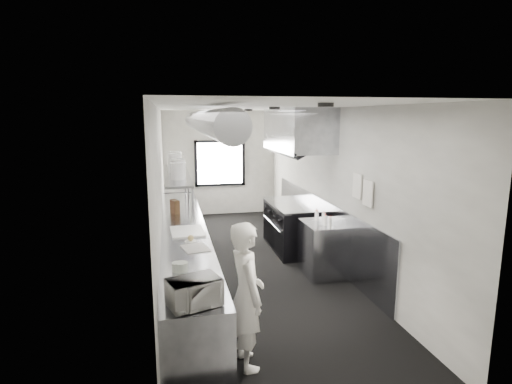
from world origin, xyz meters
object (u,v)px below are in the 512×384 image
bottle_station (323,249)px  far_work_table (179,206)px  pass_shelf (178,175)px  squeeze_bottle_d (317,216)px  microwave (194,292)px  deli_tub_b (178,267)px  prep_counter (185,254)px  squeeze_bottle_c (324,218)px  squeeze_bottle_e (316,215)px  plate_stack_c (175,163)px  squeeze_bottle_b (325,221)px  plate_stack_b (179,168)px  squeeze_bottle_a (330,223)px  range (292,226)px  knife_block (175,207)px  exhaust_hood (297,130)px  cutting_board (187,231)px  small_plate (191,241)px  line_cook (246,295)px  plate_stack_a (178,171)px  deli_tub_a (181,267)px  plate_stack_d (176,160)px

bottle_station → far_work_table: size_ratio=0.75×
pass_shelf → squeeze_bottle_d: (2.29, -1.51, -0.56)m
pass_shelf → squeeze_bottle_d: 2.80m
microwave → deli_tub_b: microwave is taller
prep_counter → squeeze_bottle_c: 2.35m
prep_counter → squeeze_bottle_e: bearing=1.5°
plate_stack_c → squeeze_bottle_b: plate_stack_c is taller
plate_stack_b → squeeze_bottle_a: bearing=-34.4°
range → knife_block: size_ratio=6.50×
exhaust_hood → deli_tub_b: exhaust_hood is taller
pass_shelf → cutting_board: bearing=-87.3°
cutting_board → squeeze_bottle_d: size_ratio=4.07×
squeeze_bottle_a → squeeze_bottle_b: squeeze_bottle_a is taller
cutting_board → squeeze_bottle_d: 2.22m
small_plate → line_cook: bearing=-73.7°
squeeze_bottle_b → squeeze_bottle_c: 0.12m
far_work_table → microwave: bearing=-90.1°
exhaust_hood → squeeze_bottle_c: size_ratio=11.78×
exhaust_hood → plate_stack_b: exhaust_hood is taller
prep_counter → squeeze_bottle_e: 2.32m
knife_block → plate_stack_c: bearing=64.5°
squeeze_bottle_a → plate_stack_c: bearing=136.8°
plate_stack_c → squeeze_bottle_a: (2.35, -2.21, -0.77)m
line_cook → plate_stack_a: 3.37m
microwave → cutting_board: (0.06, 2.51, -0.12)m
plate_stack_c → squeeze_bottle_e: size_ratio=2.31×
knife_block → plate_stack_c: size_ratio=0.67×
plate_stack_c → squeeze_bottle_c: size_ratio=1.97×
exhaust_hood → far_work_table: 3.88m
microwave → squeeze_bottle_d: microwave is taller
pass_shelf → squeeze_bottle_d: pass_shelf is taller
squeeze_bottle_a → squeeze_bottle_b: 0.16m
deli_tub_b → squeeze_bottle_b: squeeze_bottle_b is taller
deli_tub_a → squeeze_bottle_d: (2.35, 1.87, 0.03)m
squeeze_bottle_c → plate_stack_c: bearing=140.6°
pass_shelf → line_cook: (0.59, -3.94, -0.74)m
exhaust_hood → plate_stack_c: size_ratio=5.99×
deli_tub_a → knife_block: bearing=90.3°
line_cook → plate_stack_d: 4.84m
microwave → small_plate: bearing=69.0°
prep_counter → plate_stack_a: plate_stack_a is taller
pass_shelf → knife_block: size_ratio=12.19×
squeeze_bottle_d → cutting_board: bearing=-173.4°
pass_shelf → plate_stack_b: 0.49m
cutting_board → line_cook: bearing=-76.9°
cutting_board → plate_stack_c: (-0.12, 1.95, 0.84)m
prep_counter → pass_shelf: bearing=91.6°
prep_counter → squeeze_bottle_b: bearing=-9.0°
line_cook → squeeze_bottle_a: bearing=-49.0°
range → squeeze_bottle_b: 1.64m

